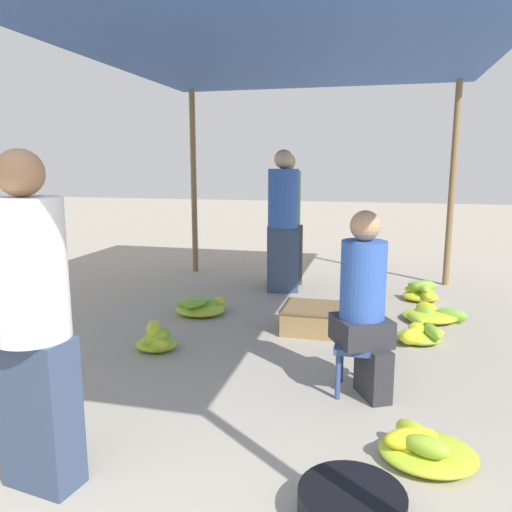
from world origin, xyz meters
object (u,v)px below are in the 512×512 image
object	(u,v)px
banana_pile_left_0	(29,400)
banana_pile_right_3	(430,315)
vendor_foreground	(32,320)
crate_near	(311,318)
vendor_seated	(365,302)
shopper_walking_far	(283,219)
basin_black	(351,507)
banana_pile_left_3	(202,307)
banana_pile_right_0	(422,447)
banana_pile_right_1	(421,335)
shopper_walking_mid	(286,217)
banana_pile_left_1	(156,339)
stool	(360,352)
banana_pile_right_2	(421,292)

from	to	relation	value
banana_pile_left_0	banana_pile_right_3	xyz separation A→B (m)	(2.65, 2.58, -0.02)
vendor_foreground	crate_near	bearing A→B (deg)	69.69
vendor_seated	shopper_walking_far	xyz separation A→B (m)	(-1.05, 2.60, 0.25)
basin_black	crate_near	distance (m)	2.56
banana_pile_left_0	banana_pile_left_3	bearing A→B (deg)	81.37
basin_black	banana_pile_right_0	xyz separation A→B (m)	(0.34, 0.56, 0.00)
vendor_seated	banana_pile_left_3	distance (m)	2.32
banana_pile_left_0	banana_pile_right_0	world-z (taller)	banana_pile_right_0
vendor_foreground	banana_pile_right_1	world-z (taller)	vendor_foreground
basin_black	shopper_walking_mid	distance (m)	4.49
vendor_seated	banana_pile_right_0	bearing A→B (deg)	-64.94
banana_pile_left_3	banana_pile_right_3	xyz separation A→B (m)	(2.31, 0.33, -0.01)
basin_black	shopper_walking_mid	world-z (taller)	shopper_walking_mid
vendor_seated	banana_pile_right_0	distance (m)	0.99
vendor_seated	banana_pile_left_0	xyz separation A→B (m)	(-2.04, -0.77, -0.57)
vendor_seated	banana_pile_left_1	distance (m)	1.84
banana_pile_right_0	banana_pile_left_0	bearing A→B (deg)	-179.01
basin_black	banana_pile_left_3	world-z (taller)	banana_pile_left_3
banana_pile_left_0	shopper_walking_far	size ratio (longest dim) A/B	0.30
stool	vendor_seated	size ratio (longest dim) A/B	0.28
banana_pile_left_0	banana_pile_right_1	xyz separation A→B (m)	(2.51, 1.89, -0.00)
banana_pile_left_0	banana_pile_right_0	distance (m)	2.38
banana_pile_left_1	banana_pile_right_1	distance (m)	2.30
vendor_foreground	crate_near	size ratio (longest dim) A/B	3.07
banana_pile_right_2	crate_near	distance (m)	1.74
banana_pile_left_0	crate_near	size ratio (longest dim) A/B	0.98
banana_pile_left_0	shopper_walking_far	bearing A→B (deg)	73.72
vendor_seated	basin_black	world-z (taller)	vendor_seated
vendor_seated	shopper_walking_far	world-z (taller)	shopper_walking_far
banana_pile_right_0	banana_pile_left_3	bearing A→B (deg)	132.72
basin_black	banana_pile_left_3	distance (m)	3.26
banana_pile_right_0	banana_pile_right_2	world-z (taller)	banana_pile_right_2
shopper_walking_far	vendor_foreground	bearing A→B (deg)	-95.97
banana_pile_right_3	banana_pile_right_1	bearing A→B (deg)	-101.72
banana_pile_right_1	crate_near	world-z (taller)	crate_near
banana_pile_left_3	banana_pile_right_2	size ratio (longest dim) A/B	1.22
shopper_walking_mid	banana_pile_right_3	bearing A→B (deg)	-34.67
basin_black	banana_pile_right_1	bearing A→B (deg)	79.16
stool	banana_pile_left_1	xyz separation A→B (m)	(-1.70, 0.39, -0.19)
banana_pile_right_0	banana_pile_right_1	bearing A→B (deg)	86.11
banana_pile_right_1	banana_pile_right_3	xyz separation A→B (m)	(0.14, 0.69, -0.02)
basin_black	banana_pile_left_1	distance (m)	2.41
basin_black	banana_pile_right_3	world-z (taller)	basin_black
basin_black	banana_pile_right_1	size ratio (longest dim) A/B	1.04
banana_pile_right_3	banana_pile_left_1	bearing A→B (deg)	-148.77
vendor_foreground	stool	bearing A→B (deg)	43.67
crate_near	shopper_walking_far	world-z (taller)	shopper_walking_far
banana_pile_left_1	crate_near	bearing A→B (deg)	34.12
vendor_foreground	shopper_walking_mid	bearing A→B (deg)	84.94
vendor_seated	shopper_walking_mid	bearing A→B (deg)	109.99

